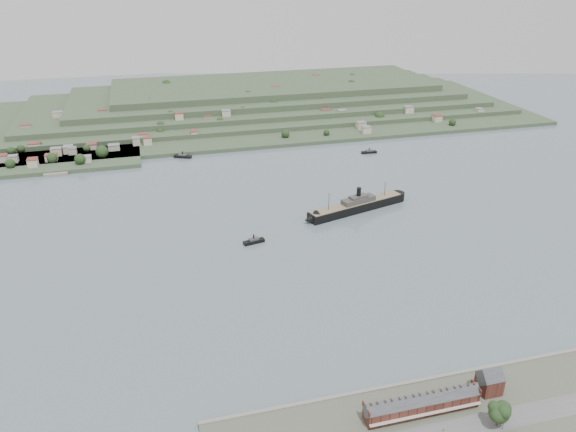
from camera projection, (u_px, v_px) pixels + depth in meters
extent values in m
plane|color=slate|center=(326.00, 246.00, 408.39)|extent=(1400.00, 1400.00, 0.00)
cube|color=gray|center=(421.00, 381.00, 277.45)|extent=(220.00, 2.00, 2.60)
cube|color=#595959|center=(456.00, 430.00, 248.25)|extent=(140.00, 12.00, 0.10)
cube|color=#431F18|center=(422.00, 406.00, 256.70)|extent=(55.00, 8.00, 7.00)
cube|color=#323539|center=(422.00, 400.00, 255.22)|extent=(55.60, 8.15, 8.15)
cube|color=#BEB6A8|center=(426.00, 414.00, 252.72)|extent=(55.00, 1.60, 0.25)
cube|color=#431F18|center=(366.00, 410.00, 248.37)|extent=(0.50, 8.40, 3.00)
cube|color=#431F18|center=(476.00, 387.00, 261.23)|extent=(0.50, 8.40, 3.00)
cube|color=#2E1F19|center=(378.00, 405.00, 249.06)|extent=(0.90, 1.40, 3.20)
cube|color=#2E1F19|center=(389.00, 403.00, 250.35)|extent=(0.90, 1.40, 3.20)
cube|color=#2E1F19|center=(417.00, 397.00, 253.56)|extent=(0.90, 1.40, 3.20)
cube|color=#2E1F19|center=(428.00, 395.00, 254.85)|extent=(0.90, 1.40, 3.20)
cube|color=#2E1F19|center=(455.00, 389.00, 258.06)|extent=(0.90, 1.40, 3.20)
cube|color=#2E1F19|center=(466.00, 387.00, 259.35)|extent=(0.90, 1.40, 3.20)
cube|color=#431F18|center=(489.00, 384.00, 268.55)|extent=(10.00, 10.00, 9.00)
cube|color=#323539|center=(491.00, 376.00, 266.64)|extent=(10.40, 10.18, 10.18)
cube|color=#3A4B32|center=(237.00, 118.00, 722.57)|extent=(760.00, 260.00, 4.00)
cube|color=#3A4B32|center=(249.00, 108.00, 747.22)|extent=(680.00, 220.00, 5.00)
cube|color=#3A4B32|center=(257.00, 101.00, 761.52)|extent=(600.00, 200.00, 6.00)
cube|color=#3A4B32|center=(265.00, 93.00, 775.40)|extent=(520.00, 180.00, 7.00)
cube|color=#3A4B32|center=(273.00, 85.00, 788.85)|extent=(440.00, 160.00, 8.00)
cube|color=#3A4B32|center=(66.00, 158.00, 579.56)|extent=(150.00, 90.00, 4.00)
cube|color=gray|center=(56.00, 173.00, 541.89)|extent=(22.00, 14.00, 2.80)
cube|color=black|center=(356.00, 207.00, 463.22)|extent=(89.11, 36.24, 6.95)
cone|color=black|center=(311.00, 219.00, 442.34)|extent=(14.75, 14.75, 11.91)
cylinder|color=black|center=(397.00, 196.00, 484.10)|extent=(11.91, 11.91, 6.95)
cube|color=#7B6C52|center=(356.00, 203.00, 461.62)|extent=(86.93, 34.74, 0.60)
cube|color=#403E3B|center=(358.00, 200.00, 461.62)|extent=(31.08, 16.85, 3.97)
cube|color=#403E3B|center=(359.00, 197.00, 460.49)|extent=(17.18, 11.08, 2.48)
cylinder|color=black|center=(359.00, 193.00, 458.89)|extent=(3.57, 3.57, 8.93)
cylinder|color=#41311E|center=(329.00, 203.00, 445.81)|extent=(0.50, 0.50, 15.88)
cylinder|color=#41311E|center=(385.00, 189.00, 473.14)|extent=(0.50, 0.50, 13.89)
cube|color=black|center=(254.00, 242.00, 412.31)|extent=(16.50, 7.52, 2.55)
cube|color=#403E3B|center=(254.00, 239.00, 411.50)|extent=(7.74, 4.84, 1.92)
cylinder|color=black|center=(254.00, 237.00, 410.60)|extent=(1.06, 1.06, 3.73)
cube|color=black|center=(183.00, 157.00, 585.53)|extent=(18.90, 12.04, 2.45)
cube|color=#403E3B|center=(183.00, 155.00, 584.75)|extent=(9.22, 7.06, 1.84)
cylinder|color=black|center=(182.00, 153.00, 583.88)|extent=(1.02, 1.02, 3.58)
cube|color=black|center=(369.00, 152.00, 598.87)|extent=(16.66, 5.24, 2.20)
cube|color=#403E3B|center=(369.00, 151.00, 598.18)|extent=(7.56, 3.96, 1.65)
cylinder|color=black|center=(369.00, 149.00, 597.40)|extent=(0.92, 0.92, 3.21)
cylinder|color=#41311E|center=(497.00, 421.00, 249.73)|extent=(1.22, 1.22, 5.10)
sphere|color=black|center=(499.00, 413.00, 247.79)|extent=(9.18, 9.18, 9.18)
sphere|color=black|center=(503.00, 409.00, 248.85)|extent=(7.14, 7.14, 7.14)
sphere|color=black|center=(497.00, 416.00, 245.76)|extent=(6.52, 6.52, 6.52)
sphere|color=black|center=(504.00, 412.00, 244.87)|extent=(6.12, 6.12, 6.12)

